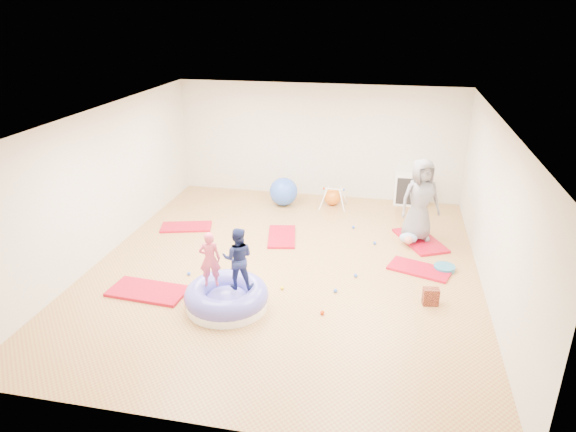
# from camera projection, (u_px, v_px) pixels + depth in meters

# --- Properties ---
(room) EXTENTS (7.01, 8.01, 2.81)m
(room) POSITION_uv_depth(u_px,v_px,m) (285.00, 196.00, 9.01)
(room) COLOR tan
(room) RESTS_ON ground
(gym_mat_front_left) EXTENTS (1.35, 0.74, 0.05)m
(gym_mat_front_left) POSITION_uv_depth(u_px,v_px,m) (148.00, 291.00, 8.67)
(gym_mat_front_left) COLOR red
(gym_mat_front_left) RESTS_ON ground
(gym_mat_mid_left) EXTENTS (1.18, 0.81, 0.04)m
(gym_mat_mid_left) POSITION_uv_depth(u_px,v_px,m) (186.00, 227.00, 11.20)
(gym_mat_mid_left) COLOR red
(gym_mat_mid_left) RESTS_ON ground
(gym_mat_center_back) EXTENTS (0.75, 1.19, 0.05)m
(gym_mat_center_back) POSITION_uv_depth(u_px,v_px,m) (282.00, 237.00, 10.73)
(gym_mat_center_back) COLOR red
(gym_mat_center_back) RESTS_ON ground
(gym_mat_right) EXTENTS (1.21, 0.87, 0.05)m
(gym_mat_right) POSITION_uv_depth(u_px,v_px,m) (420.00, 269.00, 9.40)
(gym_mat_right) COLOR red
(gym_mat_right) RESTS_ON ground
(gym_mat_rear_right) EXTENTS (1.15, 1.45, 0.05)m
(gym_mat_rear_right) POSITION_uv_depth(u_px,v_px,m) (420.00, 240.00, 10.54)
(gym_mat_rear_right) COLOR red
(gym_mat_rear_right) RESTS_ON ground
(inflatable_cushion) EXTENTS (1.35, 1.35, 0.43)m
(inflatable_cushion) POSITION_uv_depth(u_px,v_px,m) (227.00, 297.00, 8.23)
(inflatable_cushion) COLOR white
(inflatable_cushion) RESTS_ON ground
(child_pink) EXTENTS (0.38, 0.30, 0.93)m
(child_pink) POSITION_uv_depth(u_px,v_px,m) (210.00, 256.00, 8.05)
(child_pink) COLOR #DD4A64
(child_pink) RESTS_ON inflatable_cushion
(child_navy) EXTENTS (0.55, 0.46, 1.02)m
(child_navy) POSITION_uv_depth(u_px,v_px,m) (238.00, 255.00, 7.98)
(child_navy) COLOR navy
(child_navy) RESTS_ON inflatable_cushion
(adult_caregiver) EXTENTS (0.97, 0.82, 1.69)m
(adult_caregiver) POSITION_uv_depth(u_px,v_px,m) (420.00, 200.00, 10.25)
(adult_caregiver) COLOR slate
(adult_caregiver) RESTS_ON gym_mat_rear_right
(infant) EXTENTS (0.36, 0.36, 0.21)m
(infant) POSITION_uv_depth(u_px,v_px,m) (408.00, 238.00, 10.32)
(infant) COLOR #97ADD9
(infant) RESTS_ON gym_mat_rear_right
(ball_pit_balls) EXTENTS (3.28, 3.60, 0.07)m
(ball_pit_balls) POSITION_uv_depth(u_px,v_px,m) (312.00, 274.00, 9.20)
(ball_pit_balls) COLOR blue
(ball_pit_balls) RESTS_ON ground
(exercise_ball_blue) EXTENTS (0.68, 0.68, 0.68)m
(exercise_ball_blue) POSITION_uv_depth(u_px,v_px,m) (284.00, 192.00, 12.37)
(exercise_ball_blue) COLOR blue
(exercise_ball_blue) RESTS_ON ground
(exercise_ball_orange) EXTENTS (0.41, 0.41, 0.41)m
(exercise_ball_orange) POSITION_uv_depth(u_px,v_px,m) (333.00, 197.00, 12.42)
(exercise_ball_orange) COLOR orange
(exercise_ball_orange) RESTS_ON ground
(infant_play_gym) EXTENTS (0.63, 0.60, 0.49)m
(infant_play_gym) POSITION_uv_depth(u_px,v_px,m) (334.00, 195.00, 12.20)
(infant_play_gym) COLOR white
(infant_play_gym) RESTS_ON ground
(cube_shelf) EXTENTS (0.76, 0.38, 0.76)m
(cube_shelf) POSITION_uv_depth(u_px,v_px,m) (410.00, 189.00, 12.40)
(cube_shelf) COLOR white
(cube_shelf) RESTS_ON ground
(balance_disc) EXTENTS (0.39, 0.39, 0.09)m
(balance_disc) POSITION_uv_depth(u_px,v_px,m) (444.00, 268.00, 9.40)
(balance_disc) COLOR teal
(balance_disc) RESTS_ON ground
(backpack) EXTENTS (0.27, 0.19, 0.29)m
(backpack) POSITION_uv_depth(u_px,v_px,m) (431.00, 297.00, 8.29)
(backpack) COLOR #BC492D
(backpack) RESTS_ON ground
(yellow_toy) EXTENTS (0.20, 0.20, 0.03)m
(yellow_toy) POSITION_uv_depth(u_px,v_px,m) (180.00, 292.00, 8.68)
(yellow_toy) COLOR yellow
(yellow_toy) RESTS_ON ground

